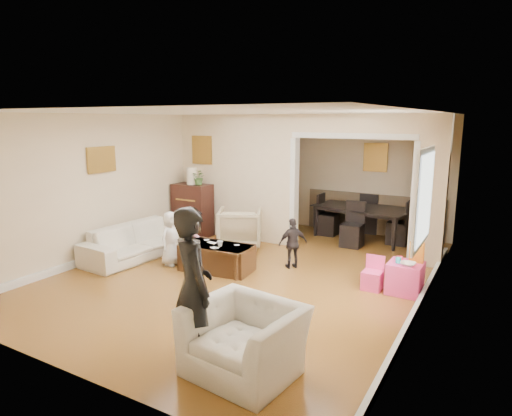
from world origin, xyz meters
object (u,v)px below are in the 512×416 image
Objects in this scene: coffee_table at (217,258)px; child_kneel_b at (194,236)px; dresser at (193,210)px; child_toddler at (293,243)px; dining_table at (362,223)px; child_kneel_a at (171,238)px; coffee_cup at (220,244)px; armchair_back at (240,228)px; cyan_cup at (398,260)px; adult_person at (193,288)px; table_lamp at (192,176)px; armchair_front at (244,340)px; sofa at (138,241)px; play_table at (405,278)px.

child_kneel_b reaches higher than coffee_table.
child_toddler is at bearing -17.54° from dresser.
dining_table is 2.07× the size of child_kneel_a.
coffee_table is 0.60× the size of dining_table.
dresser reaches higher than coffee_cup.
dresser is 3.64m from dining_table.
armchair_back is 3.38m from cyan_cup.
adult_person reaches higher than child_toddler.
table_lamp is 1.93m from child_kneel_b.
armchair_front is at bearing -106.67° from cyan_cup.
cyan_cup is (2.85, 0.50, 0.27)m from coffee_table.
coffee_table is at bearing -76.40° from child_kneel_a.
sofa is 4.31m from armchair_front.
dining_table is (3.21, 3.27, 0.04)m from sofa.
dresser is 2.38× the size of play_table.
child_toddler is at bearing 129.12° from armchair_back.
coffee_cup is (1.87, -1.69, -0.07)m from dresser.
child_kneel_a reaches higher than play_table.
armchair_front is at bearing -47.00° from dresser.
cyan_cup reaches higher than coffee_table.
adult_person is at bearing -116.05° from play_table.
table_lamp is at bearing 139.75° from armchair_front.
armchair_back is at bearing -70.32° from child_toddler.
cyan_cup is 0.08× the size of child_kneel_a.
coffee_table is at bearing -42.84° from dresser.
child_kneel_b reaches higher than child_toddler.
dresser is 0.75m from table_lamp.
cyan_cup is at bearing -13.86° from table_lamp.
cyan_cup is 2.97m from dining_table.
coffee_cup is 2.81m from cyan_cup.
child_kneel_a is at bearing -88.75° from sofa.
sofa is 4.58m from dining_table.
dresser is at bearing 30.77° from child_kneel_a.
coffee_cup is at bearing -42.13° from dresser.
table_lamp is 4.96m from play_table.
armchair_front is (3.67, -2.27, 0.04)m from sofa.
child_kneel_b reaches higher than armchair_back.
cyan_cup is 3.33m from adult_person.
adult_person reaches higher than child_kneel_a.
adult_person is 1.93× the size of child_toddler.
cyan_cup is at bearing 80.07° from armchair_front.
table_lamp is 0.42× the size of child_toddler.
table_lamp reaches higher than armchair_back.
play_table is 0.55× the size of child_toddler.
armchair_front is 0.90× the size of coffee_table.
dresser reaches higher than child_toddler.
child_kneel_a is at bearing -170.01° from cyan_cup.
child_kneel_a is (0.83, -0.04, 0.17)m from sofa.
table_lamp is at bearing 30.77° from child_kneel_a.
sofa is 1.25× the size of adult_person.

